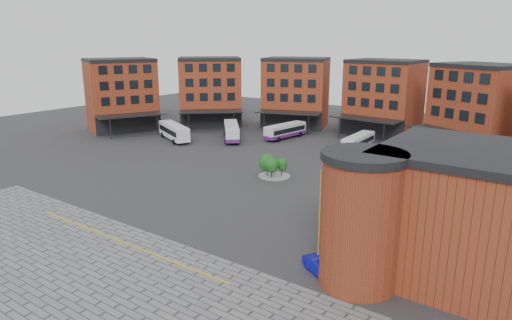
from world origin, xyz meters
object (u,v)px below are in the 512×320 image
Objects in this scene: bus_a at (174,131)px; bus_b at (231,131)px; tree_island at (271,165)px; bus_d at (358,142)px; blue_car at (321,267)px; bus_e at (432,156)px; bus_f at (458,175)px; bus_c at (285,131)px.

bus_b reaches higher than bus_a.
bus_d is at bearing 80.45° from tree_island.
blue_car is (37.69, -35.44, -1.00)m from bus_b.
bus_e is at bearing 46.49° from tree_island.
bus_f is 30.83m from blue_car.
tree_island is at bearing -103.65° from bus_e.
bus_a is 54.51m from blue_car.
tree_island is 27.08m from blue_car.
bus_e is at bearing 175.58° from bus_f.
bus_c is 1.03× the size of bus_d.
bus_e is at bearing -37.72° from bus_b.
bus_e is (16.67, 17.56, 0.11)m from tree_island.
bus_c is at bearing 1.17° from bus_b.
bus_a is 33.83m from bus_d.
bus_d is at bearing 3.71° from bus_c.
bus_b is 41.56m from bus_f.
tree_island reaches higher than bus_f.
bus_b is 36.15m from bus_e.
blue_car is at bearing -96.17° from bus_a.
tree_island reaches higher than bus_d.
bus_b is 10.29m from bus_c.
bus_b is (-19.42, 15.47, -0.09)m from tree_island.
bus_a is 1.06× the size of bus_c.
bus_b is at bearing 141.45° from tree_island.
bus_a reaches higher than bus_c.
bus_b reaches higher than bus_d.
bus_e is 37.58m from blue_car.
bus_b is at bearing -146.83° from bus_e.
bus_d is (15.36, -1.20, -0.02)m from bus_c.
tree_island is 24.21m from bus_e.
tree_island is 0.37× the size of bus_e.
bus_f reaches higher than bus_d.
tree_island reaches higher than blue_car.
bus_c is (-11.80, 22.39, -0.23)m from tree_island.
tree_island is at bearing -105.32° from bus_f.
bus_b is at bearing -26.61° from bus_a.
bus_e is at bearing 33.69° from blue_car.
tree_island is 0.41× the size of bus_a.
bus_f is (5.19, -6.92, -0.29)m from bus_e.
bus_a is 45.46m from bus_e.
blue_car is (30.07, -42.35, -0.85)m from bus_c.
bus_a is at bearing 176.54° from bus_b.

